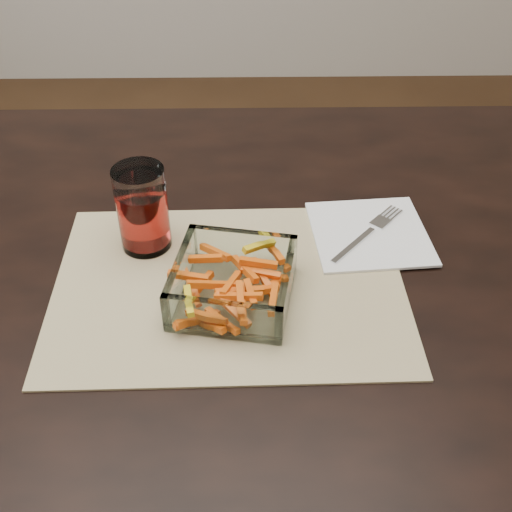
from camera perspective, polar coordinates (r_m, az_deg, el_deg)
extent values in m
cube|color=black|center=(0.88, -8.86, -1.40)|extent=(1.60, 0.90, 0.03)
cube|color=tan|center=(0.83, -2.39, -2.59)|extent=(0.46, 0.34, 0.00)
cube|color=white|center=(0.81, -2.01, -3.52)|extent=(0.16, 0.16, 0.01)
cube|color=white|center=(0.84, -1.18, 0.70)|extent=(0.14, 0.03, 0.06)
cube|color=white|center=(0.74, -3.04, -5.67)|extent=(0.14, 0.03, 0.06)
cube|color=white|center=(0.80, -6.69, -1.75)|extent=(0.03, 0.14, 0.06)
cube|color=white|center=(0.78, 2.72, -2.83)|extent=(0.03, 0.14, 0.06)
cylinder|color=white|center=(0.87, -10.06, 4.17)|extent=(0.07, 0.07, 0.12)
cylinder|color=#B31E19|center=(0.88, -9.96, 3.46)|extent=(0.06, 0.06, 0.08)
cube|color=white|center=(0.92, 10.06, 2.01)|extent=(0.17, 0.17, 0.00)
cube|color=silver|center=(0.89, 8.64, 0.96)|extent=(0.07, 0.08, 0.00)
cube|color=silver|center=(0.94, 11.00, 2.97)|extent=(0.04, 0.04, 0.00)
cube|color=silver|center=(0.96, 11.49, 3.97)|extent=(0.02, 0.03, 0.00)
cube|color=silver|center=(0.96, 11.79, 3.83)|extent=(0.02, 0.03, 0.00)
cube|color=silver|center=(0.96, 12.09, 3.69)|extent=(0.02, 0.03, 0.00)
cube|color=silver|center=(0.96, 12.38, 3.56)|extent=(0.02, 0.03, 0.00)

